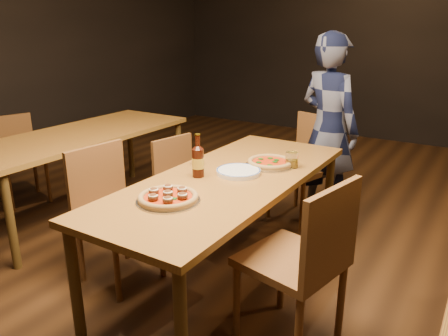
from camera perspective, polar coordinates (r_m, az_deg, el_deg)
The scene contains 15 objects.
ground at distance 3.03m, azimuth 0.52°, elevation -14.65°, with size 9.00×9.00×0.00m, color black.
table_main at distance 2.72m, azimuth 0.56°, elevation -2.56°, with size 0.80×2.00×0.75m.
table_left at distance 4.02m, azimuth -18.18°, elevation 3.44°, with size 0.80×2.00×0.75m.
chair_main_nw at distance 2.93m, azimuth -13.58°, elevation -5.92°, with size 0.44×0.44×0.94m, color brown, non-canonical shape.
chair_main_sw at distance 3.42m, azimuth -4.59°, elevation -2.74°, with size 0.39×0.39×0.84m, color brown, non-canonical shape.
chair_main_e at distance 2.32m, azimuth 8.77°, elevation -11.64°, with size 0.46×0.46×0.99m, color brown, non-canonical shape.
chair_end at distance 3.81m, azimuth 10.00°, elevation 0.08°, with size 0.44×0.44×0.95m, color brown, non-canonical shape.
chair_nbr_left at distance 4.58m, azimuth -25.07°, elevation 1.09°, with size 0.40×0.40×0.86m, color brown, non-canonical shape.
pizza_meatball at distance 2.34m, azimuth -7.31°, elevation -3.79°, with size 0.34×0.34×0.06m.
pizza_margherita at distance 2.92m, azimuth 6.03°, elevation 0.71°, with size 0.32×0.32×0.04m.
plate_stack at distance 2.74m, azimuth 1.90°, elevation -0.49°, with size 0.28×0.28×0.03m, color white.
beer_bottle at distance 2.67m, azimuth -3.41°, elevation 0.81°, with size 0.07×0.07×0.26m.
water_glass at distance 2.91m, azimuth -3.50°, elevation 1.23°, with size 0.07×0.07×0.09m, color white.
amber_glass at distance 2.89m, azimuth 8.85°, elevation 1.07°, with size 0.08×0.08×0.10m, color #A67912.
diner at distance 3.80m, azimuth 13.48°, elevation 4.92°, with size 0.58×0.38×1.60m, color black.
Camera 1 is at (1.33, -2.17, 1.64)m, focal length 35.00 mm.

